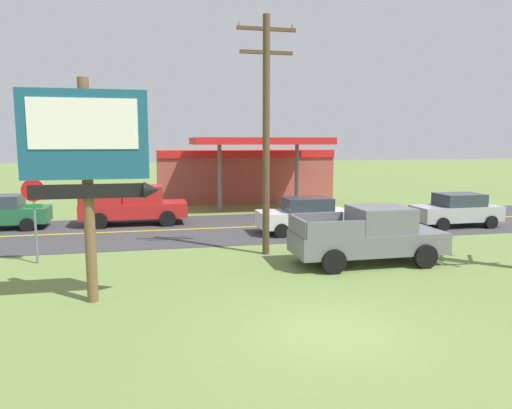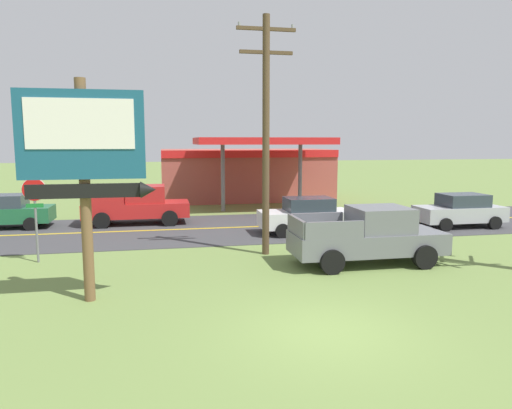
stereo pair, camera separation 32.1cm
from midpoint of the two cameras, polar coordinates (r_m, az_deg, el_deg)
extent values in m
plane|color=olive|center=(10.96, 9.39, -14.93)|extent=(180.00, 180.00, 0.00)
cube|color=#3D3D3F|center=(23.13, -2.03, -2.79)|extent=(140.00, 8.00, 0.02)
cube|color=gold|center=(23.12, -2.03, -2.76)|extent=(126.00, 0.20, 0.01)
cylinder|color=brown|center=(12.90, -19.19, 1.39)|extent=(0.28, 0.28, 5.76)
cube|color=#19516B|center=(12.66, -19.60, 7.92)|extent=(3.09, 0.16, 2.23)
cube|color=white|center=(12.57, -19.71, 9.13)|extent=(2.60, 0.03, 1.25)
cube|color=black|center=(12.72, -19.31, 1.54)|extent=(2.78, 0.12, 0.36)
cone|color=black|center=(12.59, -12.12, 1.75)|extent=(0.40, 0.44, 0.44)
cylinder|color=slate|center=(17.98, -24.42, -2.95)|extent=(0.08, 0.08, 2.20)
cylinder|color=red|center=(17.76, -24.70, 1.64)|extent=(0.76, 0.03, 0.76)
cylinder|color=white|center=(17.78, -24.68, 1.64)|extent=(0.80, 0.01, 0.80)
cube|color=#19722D|center=(17.82, -24.60, -0.12)|extent=(0.56, 0.03, 0.14)
cylinder|color=brown|center=(17.33, 1.74, 8.01)|extent=(0.26, 0.26, 8.61)
cube|color=brown|center=(17.77, 1.79, 20.37)|extent=(2.13, 0.12, 0.12)
cube|color=brown|center=(17.61, 1.78, 17.83)|extent=(1.92, 0.12, 0.12)
cylinder|color=gray|center=(17.61, -1.46, 20.89)|extent=(0.10, 0.10, 0.14)
cylinder|color=gray|center=(18.03, 4.97, 20.55)|extent=(0.10, 0.10, 0.14)
cube|color=#A84C42|center=(34.73, -1.06, 3.68)|extent=(12.00, 6.00, 3.60)
cube|color=red|center=(31.66, -0.08, 6.11)|extent=(12.00, 0.12, 0.50)
cube|color=red|center=(28.76, 1.07, 7.65)|extent=(8.00, 5.00, 0.40)
cylinder|color=slate|center=(28.42, -3.68, 3.39)|extent=(0.24, 0.24, 4.20)
cylinder|color=slate|center=(29.44, 5.64, 3.52)|extent=(0.24, 0.24, 4.20)
cube|color=slate|center=(16.73, 13.73, -4.41)|extent=(5.21, 1.98, 0.72)
cube|color=slate|center=(16.78, 15.21, -1.72)|extent=(1.91, 1.81, 0.84)
cube|color=#28333D|center=(17.19, 17.87, -1.60)|extent=(0.11, 1.66, 0.71)
cube|color=slate|center=(16.89, 7.78, -1.94)|extent=(1.95, 0.13, 0.56)
cube|color=slate|center=(15.19, 10.03, -3.07)|extent=(1.95, 0.13, 0.56)
cube|color=slate|center=(15.73, 5.50, -2.61)|extent=(0.13, 1.88, 0.56)
cylinder|color=black|center=(18.37, 16.99, -4.61)|extent=(0.80, 0.28, 0.80)
cylinder|color=black|center=(16.72, 20.16, -5.94)|extent=(0.80, 0.28, 0.80)
cylinder|color=black|center=(17.11, 7.38, -5.23)|extent=(0.80, 0.28, 0.80)
cylinder|color=black|center=(15.32, 9.72, -6.80)|extent=(0.80, 0.28, 0.80)
cube|color=red|center=(24.72, -13.77, -0.57)|extent=(5.20, 1.96, 0.72)
cube|color=red|center=(24.60, -12.78, 1.26)|extent=(1.90, 1.80, 0.84)
cube|color=#28333D|center=(24.60, -10.71, 1.31)|extent=(0.10, 1.66, 0.71)
cube|color=red|center=(25.66, -17.13, 1.05)|extent=(1.95, 0.12, 0.56)
cube|color=red|center=(23.84, -17.57, 0.55)|extent=(1.95, 0.12, 0.56)
cube|color=red|center=(24.87, -19.58, 0.75)|extent=(0.12, 1.88, 0.56)
cylinder|color=black|center=(25.72, -10.07, -0.96)|extent=(0.80, 0.28, 0.80)
cylinder|color=black|center=(23.78, -9.96, -1.66)|extent=(0.80, 0.28, 0.80)
cylinder|color=black|center=(25.86, -17.23, -1.14)|extent=(0.80, 0.28, 0.80)
cylinder|color=black|center=(23.93, -17.70, -1.85)|extent=(0.80, 0.28, 0.80)
cube|color=silver|center=(21.76, 6.38, -1.70)|extent=(4.20, 1.76, 0.72)
cube|color=#2D3842|center=(21.71, 6.78, 0.03)|extent=(2.10, 1.56, 0.60)
cylinder|color=black|center=(20.63, 3.65, -3.20)|extent=(0.64, 0.24, 0.64)
cylinder|color=black|center=(22.31, 2.49, -2.37)|extent=(0.64, 0.24, 0.64)
cylinder|color=black|center=(21.44, 10.40, -2.89)|extent=(0.64, 0.24, 0.64)
cylinder|color=black|center=(23.06, 8.79, -2.12)|extent=(0.64, 0.24, 0.64)
cube|color=#A8AAAF|center=(25.25, 23.59, -1.00)|extent=(4.20, 1.76, 0.72)
cube|color=#2D3842|center=(25.26, 23.95, 0.49)|extent=(2.10, 1.56, 0.60)
cylinder|color=black|center=(23.86, 22.18, -2.27)|extent=(0.64, 0.24, 0.64)
cylinder|color=black|center=(25.32, 20.00, -1.62)|extent=(0.64, 0.24, 0.64)
cylinder|color=black|center=(25.38, 27.10, -1.98)|extent=(0.64, 0.24, 0.64)
cylinder|color=black|center=(26.76, 24.77, -1.39)|extent=(0.64, 0.24, 0.64)
cube|color=#1E6038|center=(25.74, -27.53, -1.08)|extent=(4.20, 1.76, 0.72)
cube|color=#2D3842|center=(25.70, -27.94, 0.37)|extent=(2.10, 1.56, 0.60)
cylinder|color=black|center=(26.31, -24.23, -1.51)|extent=(0.64, 0.24, 0.64)
cylinder|color=black|center=(24.62, -25.13, -2.14)|extent=(0.64, 0.24, 0.64)
camera|label=1|loc=(0.16, -89.49, 0.07)|focal=33.25mm
camera|label=2|loc=(0.16, 90.51, -0.07)|focal=33.25mm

